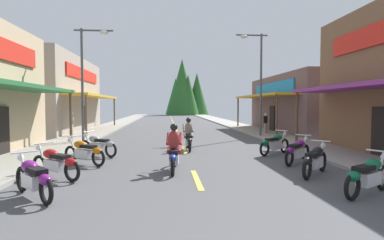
# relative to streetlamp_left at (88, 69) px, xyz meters

# --- Properties ---
(ground) EXTENTS (10.13, 83.82, 0.10)m
(ground) POSITION_rel_streetlamp_left_xyz_m (5.15, 10.34, -4.17)
(ground) COLOR #4C4C4F
(sidewalk_left) EXTENTS (2.64, 83.82, 0.12)m
(sidewalk_left) POSITION_rel_streetlamp_left_xyz_m (-1.23, 10.34, -4.06)
(sidewalk_left) COLOR gray
(sidewalk_left) RESTS_ON ground
(sidewalk_right) EXTENTS (2.64, 83.82, 0.12)m
(sidewalk_right) POSITION_rel_streetlamp_left_xyz_m (11.54, 10.34, -4.06)
(sidewalk_right) COLOR #9E9991
(sidewalk_right) RESTS_ON ground
(centerline_dashes) EXTENTS (0.16, 58.37, 0.01)m
(centerline_dashes) POSITION_rel_streetlamp_left_xyz_m (5.15, 14.00, -4.11)
(centerline_dashes) COLOR #E0C64C
(centerline_dashes) RESTS_ON ground
(storefront_left_far) EXTENTS (10.56, 12.81, 6.01)m
(storefront_left_far) POSITION_rel_streetlamp_left_xyz_m (-6.90, 8.77, -1.12)
(storefront_left_far) COLOR gray
(storefront_left_far) RESTS_ON ground
(storefront_right_far) EXTENTS (8.48, 12.13, 4.52)m
(storefront_right_far) POSITION_rel_streetlamp_left_xyz_m (16.15, 6.74, -1.86)
(storefront_right_far) COLOR brown
(storefront_right_far) RESTS_ON ground
(streetlamp_left) EXTENTS (2.11, 0.30, 6.35)m
(streetlamp_left) POSITION_rel_streetlamp_left_xyz_m (0.00, 0.00, 0.00)
(streetlamp_left) COLOR #474C51
(streetlamp_left) RESTS_ON ground
(streetlamp_right) EXTENTS (2.11, 0.30, 6.89)m
(streetlamp_right) POSITION_rel_streetlamp_left_xyz_m (10.32, 2.76, 0.30)
(streetlamp_right) COLOR #474C51
(streetlamp_right) RESTS_ON ground
(motorcycle_parked_right_1) EXTENTS (1.89, 1.17, 1.04)m
(motorcycle_parked_right_1) POSITION_rel_streetlamp_left_xyz_m (9.07, -10.59, -3.63)
(motorcycle_parked_right_1) COLOR black
(motorcycle_parked_right_1) RESTS_ON ground
(motorcycle_parked_right_2) EXTENTS (1.55, 1.62, 1.04)m
(motorcycle_parked_right_2) POSITION_rel_streetlamp_left_xyz_m (8.81, -8.49, -3.63)
(motorcycle_parked_right_2) COLOR black
(motorcycle_parked_right_2) RESTS_ON ground
(motorcycle_parked_right_3) EXTENTS (1.61, 1.56, 1.04)m
(motorcycle_parked_right_3) POSITION_rel_streetlamp_left_xyz_m (9.10, -6.57, -3.63)
(motorcycle_parked_right_3) COLOR black
(motorcycle_parked_right_3) RESTS_ON ground
(motorcycle_parked_right_4) EXTENTS (1.79, 1.34, 1.04)m
(motorcycle_parked_right_4) POSITION_rel_streetlamp_left_xyz_m (9.00, -4.44, -3.63)
(motorcycle_parked_right_4) COLOR black
(motorcycle_parked_right_4) RESTS_ON ground
(motorcycle_parked_left_0) EXTENTS (1.50, 1.66, 1.04)m
(motorcycle_parked_left_0) POSITION_rel_streetlamp_left_xyz_m (1.21, -10.17, -3.63)
(motorcycle_parked_left_0) COLOR black
(motorcycle_parked_left_0) RESTS_ON ground
(motorcycle_parked_left_1) EXTENTS (1.80, 1.32, 1.04)m
(motorcycle_parked_left_1) POSITION_rel_streetlamp_left_xyz_m (1.06, -8.27, -3.63)
(motorcycle_parked_left_1) COLOR black
(motorcycle_parked_left_1) RESTS_ON ground
(motorcycle_parked_left_2) EXTENTS (1.78, 1.35, 1.04)m
(motorcycle_parked_left_2) POSITION_rel_streetlamp_left_xyz_m (1.33, -6.14, -3.63)
(motorcycle_parked_left_2) COLOR black
(motorcycle_parked_left_2) RESTS_ON ground
(motorcycle_parked_left_3) EXTENTS (1.81, 1.31, 1.04)m
(motorcycle_parked_left_3) POSITION_rel_streetlamp_left_xyz_m (1.42, -4.27, -3.63)
(motorcycle_parked_left_3) COLOR black
(motorcycle_parked_left_3) RESTS_ON ground
(rider_cruising_lead) EXTENTS (0.61, 2.14, 1.57)m
(rider_cruising_lead) POSITION_rel_streetlamp_left_xyz_m (4.53, -7.54, -3.47)
(rider_cruising_lead) COLOR black
(rider_cruising_lead) RESTS_ON ground
(rider_cruising_trailing) EXTENTS (0.60, 2.14, 1.57)m
(rider_cruising_trailing) POSITION_rel_streetlamp_left_xyz_m (5.34, -2.84, -3.47)
(rider_cruising_trailing) COLOR black
(rider_cruising_trailing) RESTS_ON ground
(pedestrian_by_shop) EXTENTS (0.30, 0.57, 1.75)m
(pedestrian_by_shop) POSITION_rel_streetlamp_left_xyz_m (-1.97, 3.57, -3.10)
(pedestrian_by_shop) COLOR #B2A599
(pedestrian_by_shop) RESTS_ON ground
(pedestrian_browsing) EXTENTS (0.44, 0.44, 1.57)m
(pedestrian_browsing) POSITION_rel_streetlamp_left_xyz_m (11.70, 4.99, -3.22)
(pedestrian_browsing) COLOR #B2A599
(pedestrian_browsing) RESTS_ON ground
(treeline_backdrop) EXTENTS (9.67, 11.16, 12.24)m
(treeline_backdrop) POSITION_rel_streetlamp_left_xyz_m (8.54, 51.17, 1.12)
(treeline_backdrop) COLOR #265A23
(treeline_backdrop) RESTS_ON ground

